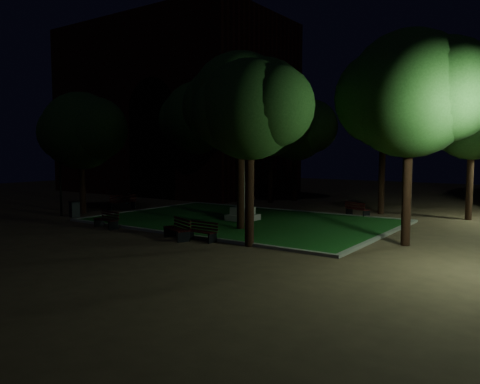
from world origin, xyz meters
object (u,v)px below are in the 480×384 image
object	(u,v)px
bench_near_left	(178,230)
bicycle	(123,199)
monument	(243,204)
bench_far_side	(357,210)
trash_bin	(74,209)
bench_west_near	(107,220)
bench_left_side	(122,203)
bench_near_right	(202,232)

from	to	relation	value
bench_near_left	bicycle	distance (m)	14.53
monument	bench_near_left	world-z (taller)	monument
bench_near_left	bicycle	bearing A→B (deg)	171.34
bench_far_side	trash_bin	size ratio (longest dim) A/B	1.80
bench_west_near	trash_bin	world-z (taller)	trash_bin
bicycle	trash_bin	bearing A→B (deg)	-149.57
bench_left_side	bicycle	distance (m)	3.28
bench_near_right	bench_left_side	size ratio (longest dim) A/B	0.79
bench_west_near	trash_bin	distance (m)	4.81
bench_west_near	bicycle	distance (m)	10.58
trash_bin	bench_near_right	bearing A→B (deg)	-7.15
monument	bench_near_left	distance (m)	5.79
bench_west_near	bicycle	xyz separation A→B (m)	(-7.48, 7.49, 0.00)
bench_near_left	trash_bin	distance (m)	9.58
bench_near_right	trash_bin	xyz separation A→B (m)	(-10.50, 1.32, 0.07)
monument	trash_bin	world-z (taller)	monument
trash_bin	bicycle	xyz separation A→B (m)	(-2.88, 6.06, -0.06)
bench_left_side	bench_far_side	distance (m)	14.68
bench_west_near	bench_far_side	size ratio (longest dim) A/B	0.97
bench_near_right	monument	bearing A→B (deg)	108.95
bench_near_right	bench_left_side	bearing A→B (deg)	156.52
bench_near_left	bench_far_side	world-z (taller)	bench_near_left
bench_near_right	bicycle	distance (m)	15.28
monument	bench_far_side	world-z (taller)	monument
bench_near_right	bench_left_side	world-z (taller)	bench_left_side
bench_near_left	bench_far_side	size ratio (longest dim) A/B	1.08
bench_near_right	bicycle	world-z (taller)	bench_near_right
monument	bench_far_side	xyz separation A→B (m)	(4.26, 5.41, -0.57)
bench_near_right	trash_bin	distance (m)	10.58
bench_far_side	monument	bearing A→B (deg)	73.90
bicycle	monument	bearing A→B (deg)	-94.48
bench_near_left	bench_left_side	bearing A→B (deg)	174.31
bench_near_right	bicycle	xyz separation A→B (m)	(-13.39, 7.38, 0.01)
bench_west_near	bench_far_side	bearing A→B (deg)	59.55
trash_bin	bicycle	world-z (taller)	trash_bin
bench_near_left	bench_far_side	bearing A→B (deg)	95.17
bench_near_right	trash_bin	size ratio (longest dim) A/B	1.67
monument	bicycle	world-z (taller)	monument
bench_left_side	bicycle	world-z (taller)	bench_left_side
bench_left_side	bench_near_right	bearing A→B (deg)	84.62
monument	bench_far_side	bearing A→B (deg)	51.77
bench_near_left	bicycle	world-z (taller)	bench_near_left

